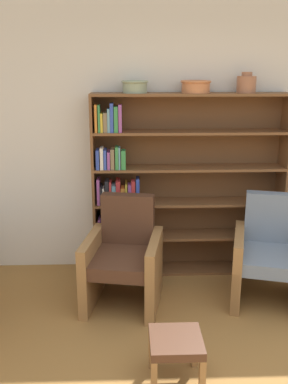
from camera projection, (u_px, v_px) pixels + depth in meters
The scene contains 8 objects.
wall_back at pixel (195, 137), 4.31m from camera, with size 12.00×0.06×2.75m.
bookshelf at pixel (170, 191), 4.28m from camera, with size 1.90×0.30×1.82m.
bowl_brass at pixel (135, 86), 3.97m from camera, with size 0.25×0.25×0.11m.
bowl_slate at pixel (196, 86), 3.99m from camera, with size 0.29×0.29×0.12m.
vase_tall at pixel (246, 84), 4.00m from camera, with size 0.18×0.18×0.19m.
armchair_leather at pixel (124, 259), 3.81m from camera, with size 0.75×0.78×0.94m.
armchair_cushioned at pixel (270, 256), 3.85m from camera, with size 0.80×0.83×0.94m.
footstool at pixel (176, 346), 2.82m from camera, with size 0.35×0.35×0.34m.
Camera 1 is at (-0.67, -1.63, 2.05)m, focal length 40.00 mm.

